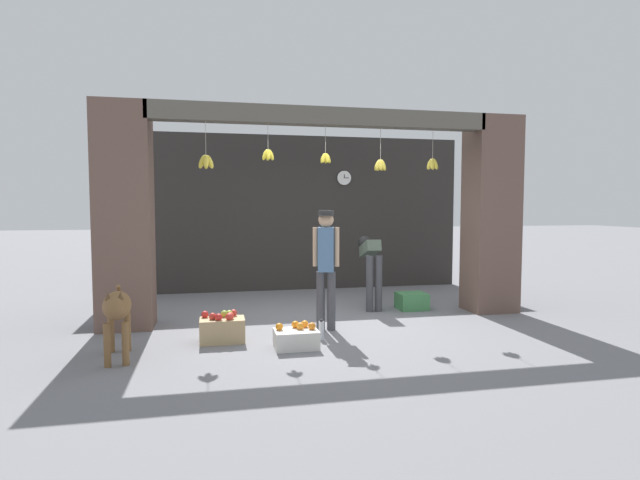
{
  "coord_description": "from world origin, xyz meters",
  "views": [
    {
      "loc": [
        -1.49,
        -6.63,
        1.61
      ],
      "look_at": [
        0.0,
        0.42,
        1.12
      ],
      "focal_mm": 28.0,
      "sensor_mm": 36.0,
      "label": 1
    }
  ],
  "objects_px": {
    "water_bottle": "(321,330)",
    "wall_clock": "(344,178)",
    "dog": "(117,309)",
    "fruit_crate_oranges": "(296,338)",
    "produce_box_green": "(412,301)",
    "worker_stooping": "(371,261)",
    "shopkeeper": "(326,261)",
    "fruit_crate_apples": "(222,329)"
  },
  "relations": [
    {
      "from": "produce_box_green",
      "to": "water_bottle",
      "type": "bearing_deg",
      "value": -140.51
    },
    {
      "from": "dog",
      "to": "wall_clock",
      "type": "bearing_deg",
      "value": 131.59
    },
    {
      "from": "worker_stooping",
      "to": "fruit_crate_oranges",
      "type": "height_order",
      "value": "worker_stooping"
    },
    {
      "from": "produce_box_green",
      "to": "fruit_crate_oranges",
      "type": "bearing_deg",
      "value": -140.5
    },
    {
      "from": "wall_clock",
      "to": "fruit_crate_oranges",
      "type": "bearing_deg",
      "value": -112.0
    },
    {
      "from": "shopkeeper",
      "to": "produce_box_green",
      "type": "distance_m",
      "value": 2.04
    },
    {
      "from": "water_bottle",
      "to": "fruit_crate_oranges",
      "type": "bearing_deg",
      "value": -140.43
    },
    {
      "from": "produce_box_green",
      "to": "water_bottle",
      "type": "height_order",
      "value": "produce_box_green"
    },
    {
      "from": "worker_stooping",
      "to": "water_bottle",
      "type": "relative_size",
      "value": 4.57
    },
    {
      "from": "worker_stooping",
      "to": "water_bottle",
      "type": "distance_m",
      "value": 2.12
    },
    {
      "from": "dog",
      "to": "fruit_crate_oranges",
      "type": "height_order",
      "value": "dog"
    },
    {
      "from": "fruit_crate_oranges",
      "to": "shopkeeper",
      "type": "bearing_deg",
      "value": 55.47
    },
    {
      "from": "fruit_crate_oranges",
      "to": "wall_clock",
      "type": "relative_size",
      "value": 1.7
    },
    {
      "from": "worker_stooping",
      "to": "wall_clock",
      "type": "xyz_separation_m",
      "value": [
        0.08,
        1.96,
        1.41
      ]
    },
    {
      "from": "fruit_crate_oranges",
      "to": "produce_box_green",
      "type": "distance_m",
      "value": 2.74
    },
    {
      "from": "worker_stooping",
      "to": "wall_clock",
      "type": "distance_m",
      "value": 2.41
    },
    {
      "from": "shopkeeper",
      "to": "wall_clock",
      "type": "bearing_deg",
      "value": -93.03
    },
    {
      "from": "wall_clock",
      "to": "produce_box_green",
      "type": "bearing_deg",
      "value": -76.22
    },
    {
      "from": "fruit_crate_apples",
      "to": "wall_clock",
      "type": "xyz_separation_m",
      "value": [
        2.4,
        3.48,
        2.0
      ]
    },
    {
      "from": "water_bottle",
      "to": "wall_clock",
      "type": "distance_m",
      "value": 4.34
    },
    {
      "from": "fruit_crate_oranges",
      "to": "water_bottle",
      "type": "bearing_deg",
      "value": 39.57
    },
    {
      "from": "produce_box_green",
      "to": "wall_clock",
      "type": "height_order",
      "value": "wall_clock"
    },
    {
      "from": "fruit_crate_oranges",
      "to": "produce_box_green",
      "type": "bearing_deg",
      "value": 39.5
    },
    {
      "from": "produce_box_green",
      "to": "wall_clock",
      "type": "bearing_deg",
      "value": 103.78
    },
    {
      "from": "fruit_crate_oranges",
      "to": "water_bottle",
      "type": "xyz_separation_m",
      "value": [
        0.35,
        0.29,
        -0.0
      ]
    },
    {
      "from": "shopkeeper",
      "to": "fruit_crate_apples",
      "type": "relative_size",
      "value": 2.98
    },
    {
      "from": "shopkeeper",
      "to": "fruit_crate_apples",
      "type": "xyz_separation_m",
      "value": [
        -1.33,
        -0.31,
        -0.75
      ]
    },
    {
      "from": "shopkeeper",
      "to": "worker_stooping",
      "type": "height_order",
      "value": "shopkeeper"
    },
    {
      "from": "dog",
      "to": "produce_box_green",
      "type": "bearing_deg",
      "value": 106.95
    },
    {
      "from": "water_bottle",
      "to": "wall_clock",
      "type": "relative_size",
      "value": 0.85
    },
    {
      "from": "shopkeeper",
      "to": "water_bottle",
      "type": "xyz_separation_m",
      "value": [
        -0.16,
        -0.45,
        -0.79
      ]
    },
    {
      "from": "dog",
      "to": "water_bottle",
      "type": "bearing_deg",
      "value": 91.5
    },
    {
      "from": "worker_stooping",
      "to": "water_bottle",
      "type": "bearing_deg",
      "value": -120.27
    },
    {
      "from": "fruit_crate_oranges",
      "to": "water_bottle",
      "type": "height_order",
      "value": "fruit_crate_oranges"
    },
    {
      "from": "dog",
      "to": "wall_clock",
      "type": "distance_m",
      "value": 5.52
    },
    {
      "from": "worker_stooping",
      "to": "dog",
      "type": "bearing_deg",
      "value": -145.18
    },
    {
      "from": "shopkeeper",
      "to": "worker_stooping",
      "type": "bearing_deg",
      "value": -113.65
    },
    {
      "from": "fruit_crate_oranges",
      "to": "wall_clock",
      "type": "distance_m",
      "value": 4.69
    },
    {
      "from": "produce_box_green",
      "to": "water_bottle",
      "type": "relative_size",
      "value": 1.8
    },
    {
      "from": "water_bottle",
      "to": "wall_clock",
      "type": "height_order",
      "value": "wall_clock"
    },
    {
      "from": "shopkeeper",
      "to": "wall_clock",
      "type": "xyz_separation_m",
      "value": [
        1.07,
        3.17,
        1.26
      ]
    },
    {
      "from": "dog",
      "to": "fruit_crate_apples",
      "type": "height_order",
      "value": "dog"
    }
  ]
}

